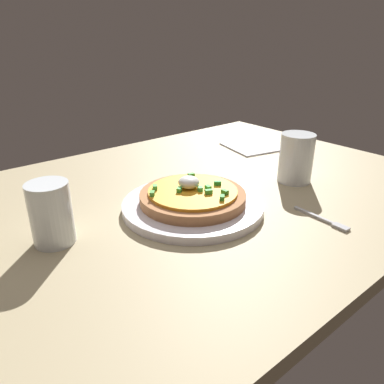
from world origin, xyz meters
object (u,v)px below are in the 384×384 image
(pizza, at_px, (192,196))
(fork, at_px, (325,220))
(plate, at_px, (192,206))
(cup_far, at_px, (296,160))
(cup_near, at_px, (52,217))
(napkin, at_px, (253,146))

(pizza, distance_m, fork, 0.24)
(plate, height_order, cup_far, cup_far)
(cup_near, bearing_deg, napkin, 13.22)
(plate, bearing_deg, cup_far, -7.34)
(plate, distance_m, napkin, 0.44)
(plate, relative_size, fork, 2.39)
(pizza, relative_size, cup_near, 1.96)
(fork, bearing_deg, cup_far, 144.46)
(pizza, relative_size, fork, 1.78)
(plate, xyz_separation_m, napkin, (0.39, 0.20, -0.01))
(plate, relative_size, pizza, 1.34)
(plate, xyz_separation_m, cup_far, (0.27, -0.03, 0.04))
(pizza, distance_m, cup_near, 0.25)
(pizza, xyz_separation_m, napkin, (0.39, 0.20, -0.03))
(pizza, height_order, cup_far, cup_far)
(cup_far, bearing_deg, napkin, 61.78)
(plate, distance_m, cup_far, 0.27)
(plate, bearing_deg, cup_near, 168.43)
(pizza, relative_size, napkin, 1.42)
(cup_near, height_order, napkin, cup_near)
(pizza, height_order, napkin, pizza)
(plate, bearing_deg, pizza, 91.45)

